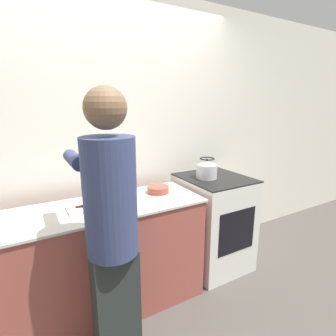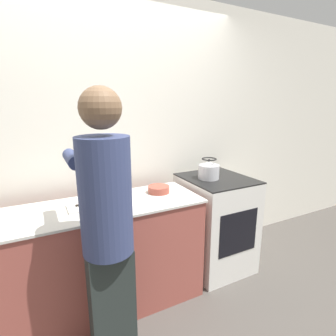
% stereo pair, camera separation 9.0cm
% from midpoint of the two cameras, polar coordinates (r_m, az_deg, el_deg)
% --- Properties ---
extents(ground_plane, '(12.00, 12.00, 0.00)m').
position_cam_midpoint_polar(ground_plane, '(2.38, -5.83, -29.71)').
color(ground_plane, '#4C4742').
extents(wall_back, '(8.00, 0.05, 2.60)m').
position_cam_midpoint_polar(wall_back, '(2.45, -13.73, 5.61)').
color(wall_back, silver).
rests_on(wall_back, ground_plane).
extents(counter, '(1.78, 0.58, 0.88)m').
position_cam_midpoint_polar(counter, '(2.24, -17.51, -19.03)').
color(counter, '#9E4C42').
rests_on(counter, ground_plane).
extents(oven, '(0.60, 0.68, 0.94)m').
position_cam_midpoint_polar(oven, '(2.75, 8.80, -11.41)').
color(oven, silver).
rests_on(oven, ground_plane).
extents(person, '(0.33, 0.57, 1.72)m').
position_cam_midpoint_polar(person, '(1.57, -13.87, -12.23)').
color(person, '#252D2B').
rests_on(person, ground_plane).
extents(cutting_board, '(0.31, 0.19, 0.02)m').
position_cam_midpoint_polar(cutting_board, '(2.05, -18.01, -8.10)').
color(cutting_board, silver).
rests_on(cutting_board, counter).
extents(knife, '(0.24, 0.05, 0.01)m').
position_cam_midpoint_polar(knife, '(2.05, -17.56, -7.67)').
color(knife, silver).
rests_on(knife, cutting_board).
extents(kettle, '(0.20, 0.20, 0.20)m').
position_cam_midpoint_polar(kettle, '(2.52, 7.42, -0.37)').
color(kettle, silver).
rests_on(kettle, oven).
extents(bowl_prep, '(0.19, 0.19, 0.06)m').
position_cam_midpoint_polar(bowl_prep, '(2.27, -3.31, -4.69)').
color(bowl_prep, '#9E4738').
rests_on(bowl_prep, counter).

